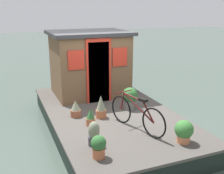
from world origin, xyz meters
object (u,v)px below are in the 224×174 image
object	(u,v)px
bicycle	(137,114)
potted_plant_ivy	(76,109)
potted_plant_fern	(91,117)
potted_plant_lavender	(94,134)
potted_plant_sage	(184,131)
potted_plant_succulent	(130,97)
potted_plant_thyme	(99,146)
houseboat_cabin	(89,63)
potted_plant_geranium	(101,107)

from	to	relation	value
bicycle	potted_plant_ivy	xyz separation A→B (m)	(1.24, 1.04, -0.17)
bicycle	potted_plant_fern	world-z (taller)	bicycle
bicycle	potted_plant_lavender	distance (m)	1.14
potted_plant_sage	potted_plant_ivy	distance (m)	2.69
potted_plant_succulent	potted_plant_fern	bearing A→B (deg)	115.92
potted_plant_thyme	potted_plant_sage	bearing A→B (deg)	-92.96
potted_plant_ivy	potted_plant_fern	xyz separation A→B (m)	(-0.63, -0.18, -0.01)
houseboat_cabin	potted_plant_thyme	size ratio (longest dim) A/B	5.42
potted_plant_geranium	potted_plant_sage	xyz separation A→B (m)	(-1.83, -1.09, -0.02)
bicycle	potted_plant_geranium	world-z (taller)	bicycle
bicycle	potted_plant_thyme	bearing A→B (deg)	124.42
potted_plant_geranium	potted_plant_ivy	distance (m)	0.63
potted_plant_geranium	potted_plant_sage	world-z (taller)	potted_plant_geranium
potted_plant_lavender	potted_plant_sage	world-z (taller)	potted_plant_lavender
potted_plant_ivy	potted_plant_fern	world-z (taller)	potted_plant_ivy
potted_plant_succulent	potted_plant_ivy	xyz separation A→B (m)	(0.00, 1.48, -0.12)
potted_plant_lavender	houseboat_cabin	bearing A→B (deg)	-16.42
houseboat_cabin	potted_plant_succulent	distance (m)	1.89
potted_plant_geranium	potted_plant_ivy	xyz separation A→B (m)	(0.29, 0.56, -0.07)
houseboat_cabin	potted_plant_thyme	xyz separation A→B (m)	(-3.71, 1.03, -0.74)
potted_plant_thyme	potted_plant_fern	world-z (taller)	potted_plant_thyme
potted_plant_thyme	potted_plant_lavender	bearing A→B (deg)	-8.67
houseboat_cabin	potted_plant_geranium	world-z (taller)	houseboat_cabin
houseboat_cabin	potted_plant_geranium	bearing A→B (deg)	169.94
bicycle	potted_plant_lavender	xyz separation A→B (m)	(-0.32, 1.09, -0.13)
potted_plant_ivy	potted_plant_geranium	bearing A→B (deg)	-117.73
houseboat_cabin	potted_plant_fern	size ratio (longest dim) A/B	5.87
potted_plant_sage	potted_plant_thyme	distance (m)	1.77
houseboat_cabin	potted_plant_succulent	xyz separation A→B (m)	(-1.68, -0.57, -0.66)
houseboat_cabin	bicycle	world-z (taller)	houseboat_cabin
potted_plant_fern	potted_plant_sage	bearing A→B (deg)	-135.53
potted_plant_succulent	potted_plant_ivy	world-z (taller)	potted_plant_succulent
bicycle	potted_plant_succulent	world-z (taller)	bicycle
potted_plant_succulent	potted_plant_lavender	xyz separation A→B (m)	(-1.56, 1.52, -0.08)
potted_plant_succulent	potted_plant_thyme	bearing A→B (deg)	141.87
potted_plant_geranium	potted_plant_fern	xyz separation A→B (m)	(-0.34, 0.38, -0.08)
potted_plant_sage	potted_plant_ivy	xyz separation A→B (m)	(2.12, 1.65, -0.05)
potted_plant_sage	potted_plant_thyme	xyz separation A→B (m)	(0.09, 1.77, -0.02)
bicycle	houseboat_cabin	bearing A→B (deg)	2.64
bicycle	potted_plant_succulent	xyz separation A→B (m)	(1.24, -0.43, -0.05)
potted_plant_ivy	potted_plant_fern	distance (m)	0.66
houseboat_cabin	potted_plant_lavender	world-z (taller)	houseboat_cabin
houseboat_cabin	potted_plant_fern	bearing A→B (deg)	162.53
bicycle	potted_plant_sage	bearing A→B (deg)	-145.68
potted_plant_geranium	potted_plant_lavender	distance (m)	1.41
potted_plant_sage	potted_plant_lavender	bearing A→B (deg)	71.64
potted_plant_geranium	potted_plant_thyme	world-z (taller)	potted_plant_geranium
houseboat_cabin	potted_plant_sage	distance (m)	3.94
potted_plant_geranium	potted_plant_lavender	xyz separation A→B (m)	(-1.27, 0.60, -0.03)
bicycle	potted_plant_thyme	xyz separation A→B (m)	(-0.80, 1.16, -0.14)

